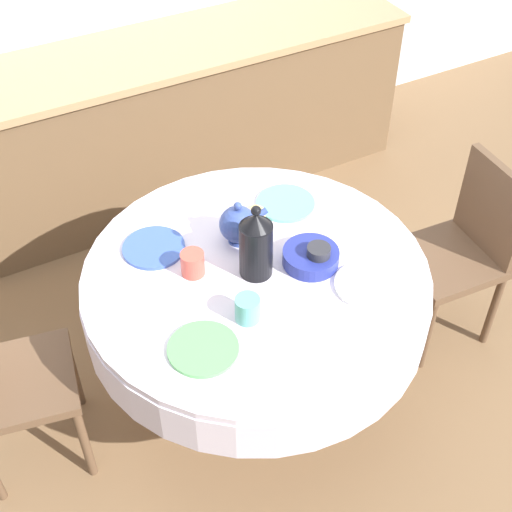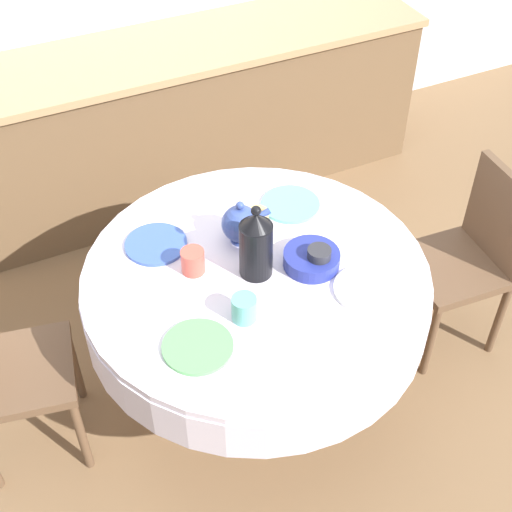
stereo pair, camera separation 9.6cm
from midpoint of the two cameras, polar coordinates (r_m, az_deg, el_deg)
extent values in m
plane|color=brown|center=(3.21, -0.87, -10.75)|extent=(12.00, 12.00, 0.00)
cube|color=brown|center=(3.98, -11.43, 9.29)|extent=(3.20, 0.60, 0.85)
cube|color=#A37F56|center=(3.76, -12.38, 14.88)|extent=(3.24, 0.64, 0.04)
cylinder|color=brown|center=(3.19, -0.87, -10.54)|extent=(0.44, 0.44, 0.04)
cylinder|color=brown|center=(2.98, -0.93, -7.53)|extent=(0.11, 0.11, 0.49)
cylinder|color=silver|center=(2.73, -1.01, -3.07)|extent=(1.31, 1.31, 0.18)
cylinder|color=silver|center=(2.65, -1.03, -1.51)|extent=(1.30, 1.30, 0.03)
cube|color=brown|center=(3.22, 14.20, -0.32)|extent=(0.43, 0.43, 0.04)
cube|color=brown|center=(3.18, 17.57, 3.65)|extent=(0.06, 0.38, 0.42)
cylinder|color=brown|center=(3.21, 12.71, -6.19)|extent=(0.04, 0.04, 0.42)
cylinder|color=brown|center=(3.40, 9.45, -2.11)|extent=(0.04, 0.04, 0.42)
cylinder|color=brown|center=(3.39, 17.65, -4.17)|extent=(0.04, 0.04, 0.42)
cylinder|color=brown|center=(3.56, 14.28, -0.40)|extent=(0.04, 0.04, 0.42)
cube|color=brown|center=(2.84, -19.25, -9.53)|extent=(0.47, 0.47, 0.04)
cylinder|color=brown|center=(3.11, -15.27, -8.97)|extent=(0.04, 0.04, 0.42)
cylinder|color=brown|center=(2.90, -14.47, -14.31)|extent=(0.04, 0.04, 0.42)
cylinder|color=#5BA85B|center=(2.40, -5.40, -7.42)|extent=(0.24, 0.24, 0.01)
cylinder|color=#5BA39E|center=(2.45, -1.81, -4.27)|extent=(0.09, 0.09, 0.10)
cylinder|color=white|center=(2.61, 7.86, -2.34)|extent=(0.24, 0.24, 0.01)
cylinder|color=#28282D|center=(2.64, 3.97, -0.09)|extent=(0.09, 0.09, 0.10)
cylinder|color=#3856AD|center=(2.76, -9.17, 0.65)|extent=(0.24, 0.24, 0.01)
cylinder|color=#CC4C3D|center=(2.62, -6.13, -0.62)|extent=(0.09, 0.09, 0.10)
cylinder|color=#60BCB7|center=(2.93, 1.45, 4.23)|extent=(0.24, 0.24, 0.01)
cylinder|color=#DBB766|center=(2.78, -1.11, 2.78)|extent=(0.09, 0.09, 0.10)
cylinder|color=black|center=(2.57, -1.10, 0.55)|extent=(0.12, 0.12, 0.22)
cone|color=black|center=(2.48, -1.14, 2.88)|extent=(0.11, 0.11, 0.05)
sphere|color=black|center=(2.45, -1.16, 3.67)|extent=(0.04, 0.04, 0.04)
cylinder|color=#33478E|center=(2.77, -2.40, 1.30)|extent=(0.08, 0.08, 0.01)
sphere|color=#33478E|center=(2.71, -2.45, 2.54)|extent=(0.15, 0.15, 0.15)
cylinder|color=#33478E|center=(2.74, -0.85, 3.22)|extent=(0.08, 0.03, 0.05)
sphere|color=#33478E|center=(2.66, -2.51, 4.00)|extent=(0.03, 0.03, 0.03)
cylinder|color=navy|center=(2.66, 3.37, -0.11)|extent=(0.21, 0.21, 0.06)
camera|label=1|loc=(0.05, -91.06, -1.00)|focal=50.00mm
camera|label=2|loc=(0.05, 88.94, 1.00)|focal=50.00mm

